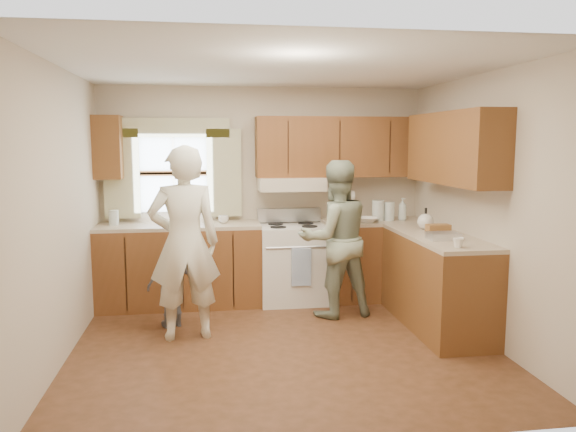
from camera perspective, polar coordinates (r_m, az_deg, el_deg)
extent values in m
plane|color=#432914|center=(5.30, -0.46, -13.02)|extent=(3.80, 3.80, 0.00)
plane|color=white|center=(5.00, -0.49, 14.88)|extent=(3.80, 3.80, 0.00)
plane|color=#C1B49B|center=(6.73, -2.50, 2.33)|extent=(3.80, 0.00, 3.80)
plane|color=#C1B49B|center=(3.29, 3.66, -3.20)|extent=(3.80, 0.00, 3.80)
plane|color=#C1B49B|center=(5.10, -22.12, 0.10)|extent=(0.00, 3.50, 3.50)
plane|color=#C1B49B|center=(5.58, 19.24, 0.83)|extent=(0.00, 3.50, 3.50)
cube|color=#4D2B10|center=(6.53, -10.90, -5.07)|extent=(1.82, 0.60, 0.90)
cube|color=#4D2B10|center=(6.81, 8.70, -4.50)|extent=(1.22, 0.60, 0.90)
cube|color=#44250F|center=(5.88, 14.82, -6.59)|extent=(0.60, 1.65, 0.90)
cube|color=#C5B093|center=(6.44, -11.00, -0.99)|extent=(1.82, 0.60, 0.04)
cube|color=#C5B093|center=(6.73, 8.78, -0.58)|extent=(1.22, 0.60, 0.04)
cube|color=#C5B093|center=(5.79, 14.98, -2.07)|extent=(0.60, 1.65, 0.04)
cube|color=#4D2B10|center=(6.69, 5.37, 7.00)|extent=(2.00, 0.33, 0.70)
cube|color=#44250F|center=(6.59, -17.80, 6.66)|extent=(0.30, 0.33, 0.70)
cube|color=#44250F|center=(5.77, 16.52, 6.63)|extent=(0.33, 1.65, 0.70)
cube|color=beige|center=(6.53, 0.32, 3.28)|extent=(0.76, 0.45, 0.15)
cube|color=silver|center=(6.67, -11.54, 4.29)|extent=(0.90, 0.03, 0.90)
cube|color=#FCC94A|center=(6.67, -16.55, 4.14)|extent=(0.40, 0.05, 1.02)
cube|color=#FCC94A|center=(6.61, -6.52, 4.37)|extent=(0.40, 0.05, 1.02)
cube|color=#FCC94A|center=(6.61, -11.68, 8.77)|extent=(1.30, 0.05, 0.22)
cylinder|color=white|center=(6.79, 5.59, 2.10)|extent=(0.27, 0.12, 0.12)
imported|color=silver|center=(6.43, -6.57, -0.33)|extent=(0.12, 0.12, 0.09)
imported|color=silver|center=(6.76, 11.55, 0.70)|extent=(0.13, 0.13, 0.26)
imported|color=silver|center=(6.51, 8.11, -0.39)|extent=(0.32, 0.32, 0.06)
imported|color=silver|center=(5.14, 16.91, -2.60)|extent=(0.11, 0.11, 0.09)
cylinder|color=silver|center=(6.54, -17.29, -0.15)|extent=(0.11, 0.11, 0.17)
cube|color=olive|center=(6.41, 5.31, -0.66)|extent=(0.23, 0.17, 0.02)
cube|color=gold|center=(6.64, 5.65, 0.02)|extent=(0.20, 0.14, 0.11)
cylinder|color=silver|center=(6.67, 9.13, 0.56)|extent=(0.14, 0.14, 0.24)
cylinder|color=silver|center=(6.70, 10.25, 0.48)|extent=(0.12, 0.12, 0.22)
sphere|color=silver|center=(6.09, 13.79, -0.56)|extent=(0.17, 0.17, 0.17)
cube|color=olive|center=(5.80, 15.00, -1.33)|extent=(0.23, 0.12, 0.10)
cube|color=silver|center=(5.53, 15.50, -1.97)|extent=(0.29, 0.20, 0.07)
cube|color=silver|center=(6.57, 0.44, -4.85)|extent=(0.76, 0.64, 0.90)
cube|color=#B7B7BC|center=(6.73, 0.11, 0.12)|extent=(0.76, 0.10, 0.16)
cylinder|color=#B7B7BC|center=(6.21, 0.89, -3.22)|extent=(0.68, 0.03, 0.03)
cube|color=#4567A2|center=(6.25, 1.36, -5.23)|extent=(0.22, 0.02, 0.42)
cylinder|color=black|center=(6.58, -1.27, -0.80)|extent=(0.18, 0.18, 0.01)
cylinder|color=black|center=(6.64, 1.82, -0.73)|extent=(0.18, 0.18, 0.01)
cylinder|color=black|center=(6.34, -0.99, -1.13)|extent=(0.18, 0.18, 0.01)
cylinder|color=black|center=(6.39, 2.21, -1.06)|extent=(0.18, 0.18, 0.01)
imported|color=white|center=(5.36, -10.48, -2.74)|extent=(0.72, 0.52, 1.83)
imported|color=#243725|center=(6.00, 4.83, -2.33)|extent=(0.90, 0.76, 1.67)
imported|color=slate|center=(5.80, -11.69, -6.90)|extent=(0.54, 0.36, 0.86)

